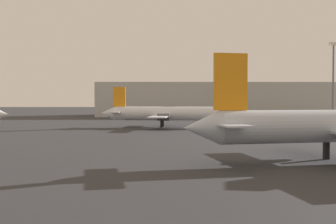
% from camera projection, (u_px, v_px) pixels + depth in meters
% --- Properties ---
extents(airplane_far_left, '(28.40, 20.54, 8.47)m').
position_uv_depth(airplane_far_left, '(166.00, 114.00, 85.58)').
color(airplane_far_left, silver).
rests_on(airplane_far_left, ground_plane).
extents(light_mast_right, '(2.40, 0.50, 21.03)m').
position_uv_depth(light_mast_right, '(333.00, 77.00, 109.33)').
color(light_mast_right, slate).
rests_on(light_mast_right, ground_plane).
extents(terminal_building, '(80.06, 26.27, 11.58)m').
position_uv_depth(terminal_building, '(212.00, 100.00, 147.90)').
color(terminal_building, '#B7B7B2').
rests_on(terminal_building, ground_plane).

